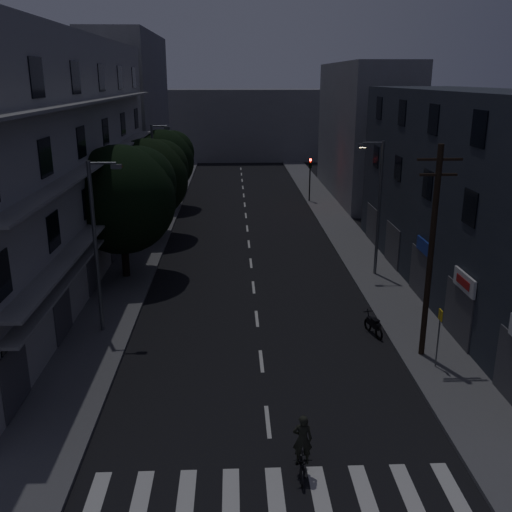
{
  "coord_description": "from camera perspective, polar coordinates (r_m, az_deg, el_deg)",
  "views": [
    {
      "loc": [
        -1.14,
        -15.4,
        11.6
      ],
      "look_at": [
        0.0,
        12.0,
        3.0
      ],
      "focal_mm": 40.0,
      "sensor_mm": 36.0,
      "label": 1
    }
  ],
  "objects": [
    {
      "name": "tree_far",
      "position": [
        52.92,
        -9.28,
        9.56
      ],
      "size": [
        5.71,
        5.71,
        7.06
      ],
      "color": "black",
      "rests_on": "sidewalk_left"
    },
    {
      "name": "utility_pole",
      "position": [
        24.41,
        17.11,
        0.61
      ],
      "size": [
        1.8,
        0.24,
        9.0
      ],
      "color": "black",
      "rests_on": "sidewalk_right"
    },
    {
      "name": "tree_near",
      "position": [
        34.19,
        -13.23,
        5.92
      ],
      "size": [
        6.36,
        6.36,
        7.84
      ],
      "color": "black",
      "rests_on": "sidewalk_left"
    },
    {
      "name": "sidewalk_left",
      "position": [
        42.49,
        -10.9,
        1.35
      ],
      "size": [
        3.0,
        90.0,
        0.15
      ],
      "primitive_type": "cube",
      "color": "#565659",
      "rests_on": "ground"
    },
    {
      "name": "lane_markings",
      "position": [
        48.08,
        -0.96,
        3.45
      ],
      "size": [
        0.15,
        60.5,
        0.01
      ],
      "color": "beige",
      "rests_on": "ground"
    },
    {
      "name": "building_far_end",
      "position": [
        85.66,
        -1.66,
        12.98
      ],
      "size": [
        24.0,
        8.0,
        10.0
      ],
      "primitive_type": "cube",
      "color": "slate",
      "rests_on": "ground"
    },
    {
      "name": "street_lamp_left_far",
      "position": [
        45.9,
        -10.04,
        8.38
      ],
      "size": [
        1.51,
        0.25,
        8.0
      ],
      "color": "#585B5F",
      "rests_on": "sidewalk_left"
    },
    {
      "name": "tree_mid",
      "position": [
        42.83,
        -10.71,
        7.86
      ],
      "size": [
        5.94,
        5.94,
        7.31
      ],
      "color": "black",
      "rests_on": "sidewalk_left"
    },
    {
      "name": "crosswalk",
      "position": [
        17.75,
        2.05,
        -23.37
      ],
      "size": [
        10.9,
        3.0,
        0.01
      ],
      "color": "beige",
      "rests_on": "ground"
    },
    {
      "name": "building_left",
      "position": [
        35.41,
        -20.44,
        8.86
      ],
      "size": [
        7.0,
        36.0,
        14.0
      ],
      "color": "#A1A19C",
      "rests_on": "ground"
    },
    {
      "name": "bus_stop_sign",
      "position": [
        24.48,
        17.86,
        -6.85
      ],
      "size": [
        0.06,
        0.35,
        2.52
      ],
      "color": "#595B60",
      "rests_on": "sidewalk_right"
    },
    {
      "name": "traffic_signal_far_right",
      "position": [
        55.34,
        5.43,
        8.5
      ],
      "size": [
        0.28,
        0.37,
        4.1
      ],
      "color": "black",
      "rests_on": "sidewalk_right"
    },
    {
      "name": "street_lamp_right",
      "position": [
        34.44,
        12.05,
        5.3
      ],
      "size": [
        1.51,
        0.25,
        8.0
      ],
      "color": "#5B5E63",
      "rests_on": "sidewalk_right"
    },
    {
      "name": "building_far_left",
      "position": [
        64.42,
        -12.45,
        13.82
      ],
      "size": [
        6.0,
        20.0,
        16.0
      ],
      "primitive_type": "cube",
      "color": "slate",
      "rests_on": "ground"
    },
    {
      "name": "traffic_signal_far_left",
      "position": [
        55.11,
        -8.27,
        8.36
      ],
      "size": [
        0.28,
        0.37,
        4.1
      ],
      "color": "black",
      "rests_on": "sidewalk_left"
    },
    {
      "name": "cyclist",
      "position": [
        18.31,
        4.63,
        -19.2
      ],
      "size": [
        0.68,
        1.66,
        2.06
      ],
      "rotation": [
        0.0,
        0.0,
        -0.07
      ],
      "color": "black",
      "rests_on": "ground"
    },
    {
      "name": "motorcycle",
      "position": [
        27.58,
        11.66,
        -6.86
      ],
      "size": [
        0.66,
        1.67,
        1.09
      ],
      "rotation": [
        0.0,
        0.0,
        0.26
      ],
      "color": "black",
      "rests_on": "ground"
    },
    {
      "name": "ground",
      "position": [
        42.04,
        -0.74,
        1.39
      ],
      "size": [
        160.0,
        160.0,
        0.0
      ],
      "primitive_type": "plane",
      "color": "black",
      "rests_on": "ground"
    },
    {
      "name": "building_far_right",
      "position": [
        59.1,
        10.71,
        12.17
      ],
      "size": [
        6.0,
        20.0,
        13.0
      ],
      "primitive_type": "cube",
      "color": "slate",
      "rests_on": "ground"
    },
    {
      "name": "street_lamp_left_near",
      "position": [
        26.77,
        -15.57,
        1.6
      ],
      "size": [
        1.51,
        0.25,
        8.0
      ],
      "color": "slate",
      "rests_on": "sidewalk_left"
    },
    {
      "name": "building_right",
      "position": [
        32.77,
        21.4,
        5.48
      ],
      "size": [
        6.19,
        28.0,
        11.0
      ],
      "color": "#282E37",
      "rests_on": "ground"
    },
    {
      "name": "sidewalk_right",
      "position": [
        42.89,
        9.33,
        1.59
      ],
      "size": [
        3.0,
        90.0,
        0.15
      ],
      "primitive_type": "cube",
      "color": "#565659",
      "rests_on": "ground"
    }
  ]
}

